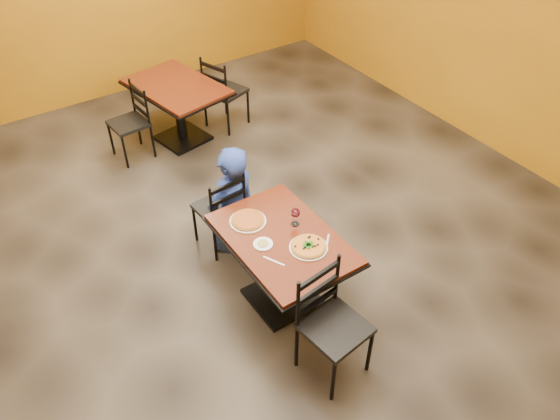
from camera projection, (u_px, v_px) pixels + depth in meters
floor at (253, 265)px, 5.25m from camera, size 7.00×8.00×0.01m
wall_right at (532, 32)px, 5.77m from camera, size 0.01×8.00×3.00m
table_main at (282, 254)px, 4.58m from camera, size 0.83×1.23×0.75m
table_second at (178, 100)px, 6.58m from camera, size 1.04×1.36×0.75m
chair_main_near at (335, 329)px, 4.08m from camera, size 0.49×0.49×0.98m
chair_main_far at (219, 208)px, 5.21m from camera, size 0.43×0.43×0.88m
chair_second_left at (129, 124)px, 6.37m from camera, size 0.43×0.43×0.88m
chair_second_right at (226, 91)px, 6.90m from camera, size 0.54×0.54×0.95m
diner at (232, 197)px, 5.17m from camera, size 0.63×0.47×1.10m
plate_main at (308, 248)px, 4.36m from camera, size 0.31×0.31×0.01m
pizza_main at (308, 246)px, 4.35m from camera, size 0.28×0.28×0.02m
plate_far at (248, 221)px, 4.60m from camera, size 0.31×0.31×0.01m
pizza_far at (248, 220)px, 4.59m from camera, size 0.28×0.28×0.02m
side_plate at (263, 244)px, 4.39m from camera, size 0.16×0.16×0.01m
dip at (263, 243)px, 4.38m from camera, size 0.09×0.09×0.01m
wine_glass at (295, 216)px, 4.52m from camera, size 0.08×0.08×0.18m
fork at (274, 261)px, 4.25m from camera, size 0.10×0.18×0.00m
knife at (327, 243)px, 4.40m from camera, size 0.16×0.16×0.00m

